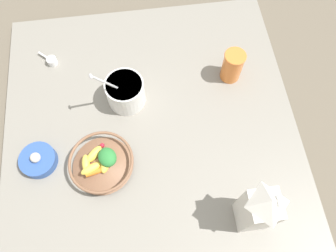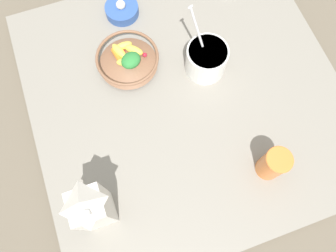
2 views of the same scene
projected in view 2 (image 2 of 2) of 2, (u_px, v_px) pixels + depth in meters
The scene contains 7 objects.
ground_plane at pixel (186, 98), 1.13m from camera, with size 6.00×6.00×0.00m, color #665B4C.
countertop at pixel (186, 96), 1.12m from camera, with size 1.04×1.04×0.03m.
fruit_bowl at pixel (128, 59), 1.11m from camera, with size 0.21×0.21×0.08m.
milk_carton at pixel (92, 208), 0.86m from camera, with size 0.09×0.09×0.26m.
yogurt_tub at pixel (206, 59), 1.08m from camera, with size 0.14×0.16×0.24m.
drinking_cup at pixel (273, 164), 0.96m from camera, with size 0.08×0.08×0.13m.
garlic_bowl at pixel (122, 10), 1.19m from camera, with size 0.12×0.12×0.07m.
Camera 2 is at (-0.21, -0.41, 1.04)m, focal length 35.00 mm.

